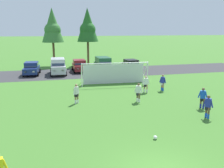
{
  "coord_description": "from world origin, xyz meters",
  "views": [
    {
      "loc": [
        -4.29,
        -8.41,
        6.06
      ],
      "look_at": [
        0.4,
        10.39,
        1.68
      ],
      "focal_mm": 39.09,
      "sensor_mm": 36.0,
      "label": 1
    }
  ],
  "objects": [
    {
      "name": "ground_plane",
      "position": [
        0.0,
        15.0,
        0.0
      ],
      "size": [
        400.0,
        400.0,
        0.0
      ],
      "primitive_type": "plane",
      "color": "#3D7028"
    },
    {
      "name": "parking_lot_strip",
      "position": [
        0.0,
        25.6,
        0.0
      ],
      "size": [
        52.0,
        8.4,
        0.01
      ],
      "primitive_type": "cube",
      "color": "#333335",
      "rests_on": "ground"
    },
    {
      "name": "soccer_ball",
      "position": [
        1.15,
        3.31,
        0.11
      ],
      "size": [
        0.22,
        0.22,
        0.22
      ],
      "color": "white",
      "rests_on": "ground"
    },
    {
      "name": "soccer_goal",
      "position": [
        2.48,
        17.71,
        1.29
      ],
      "size": [
        7.52,
        2.39,
        2.57
      ],
      "color": "white",
      "rests_on": "ground"
    },
    {
      "name": "player_striker_near",
      "position": [
        6.38,
        13.41,
        0.82
      ],
      "size": [
        0.53,
        0.63,
        1.64
      ],
      "color": "#936B4C",
      "rests_on": "ground"
    },
    {
      "name": "player_midfield_center",
      "position": [
        2.7,
        10.36,
        0.82
      ],
      "size": [
        0.64,
        0.51,
        1.64
      ],
      "color": "brown",
      "rests_on": "ground"
    },
    {
      "name": "player_defender_far",
      "position": [
        4.5,
        13.2,
        0.82
      ],
      "size": [
        0.73,
        0.36,
        1.64
      ],
      "color": "tan",
      "rests_on": "ground"
    },
    {
      "name": "player_winger_left",
      "position": [
        6.04,
        5.58,
        0.82
      ],
      "size": [
        0.48,
        0.66,
        1.64
      ],
      "color": "brown",
      "rests_on": "ground"
    },
    {
      "name": "player_winger_right",
      "position": [
        -2.43,
        11.25,
        0.82
      ],
      "size": [
        0.58,
        0.59,
        1.64
      ],
      "color": "#936B4C",
      "rests_on": "ground"
    },
    {
      "name": "player_trailing_back",
      "position": [
        6.97,
        7.56,
        0.82
      ],
      "size": [
        0.63,
        0.52,
        1.64
      ],
      "color": "brown",
      "rests_on": "ground"
    },
    {
      "name": "parked_car_slot_far_left",
      "position": [
        -6.95,
        25.81,
        0.88
      ],
      "size": [
        2.22,
        4.3,
        1.72
      ],
      "color": "navy",
      "rests_on": "ground"
    },
    {
      "name": "parked_car_slot_left",
      "position": [
        -3.46,
        25.33,
        1.11
      ],
      "size": [
        2.16,
        4.61,
        2.16
      ],
      "color": "#B2B2BC",
      "rests_on": "ground"
    },
    {
      "name": "parked_car_slot_center_left",
      "position": [
        -0.38,
        26.76,
        0.88
      ],
      "size": [
        2.06,
        4.21,
        1.72
      ],
      "color": "maroon",
      "rests_on": "ground"
    },
    {
      "name": "parked_car_slot_center",
      "position": [
        2.84,
        25.3,
        1.11
      ],
      "size": [
        2.19,
        4.63,
        2.16
      ],
      "color": "#194C2D",
      "rests_on": "ground"
    },
    {
      "name": "parked_car_slot_center_right",
      "position": [
        6.98,
        25.11,
        0.88
      ],
      "size": [
        2.24,
        4.3,
        1.72
      ],
      "color": "black",
      "rests_on": "ground"
    },
    {
      "name": "tree_left_edge",
      "position": [
        -3.85,
        33.54,
        6.49
      ],
      "size": [
        3.54,
        3.54,
        9.45
      ],
      "color": "brown",
      "rests_on": "ground"
    },
    {
      "name": "tree_mid_left",
      "position": [
        1.91,
        33.44,
        6.56
      ],
      "size": [
        3.58,
        3.58,
        9.54
      ],
      "color": "brown",
      "rests_on": "ground"
    }
  ]
}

